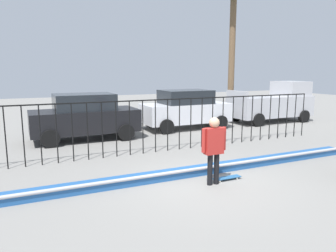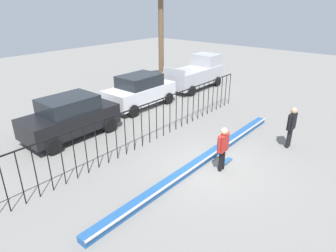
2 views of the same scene
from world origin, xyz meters
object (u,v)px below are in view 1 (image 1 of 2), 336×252
(skateboard, at_px, (227,178))
(pickup_truck, at_px, (273,103))
(parked_car_white, at_px, (185,109))
(parked_car_black, at_px, (85,116))
(skateboarder, at_px, (214,145))

(skateboard, xyz_separation_m, pickup_truck, (8.10, 7.10, 0.98))
(parked_car_white, bearing_deg, skateboard, -107.99)
(skateboard, relative_size, parked_car_black, 0.19)
(skateboarder, relative_size, parked_car_black, 0.40)
(pickup_truck, bearing_deg, skateboarder, -138.30)
(skateboarder, relative_size, parked_car_white, 0.40)
(skateboarder, xyz_separation_m, skateboard, (0.51, 0.12, -0.96))
(parked_car_black, bearing_deg, skateboard, -71.70)
(skateboarder, height_order, parked_car_white, parked_car_white)
(skateboard, height_order, pickup_truck, pickup_truck)
(skateboarder, xyz_separation_m, pickup_truck, (8.61, 7.22, 0.02))
(parked_car_black, height_order, pickup_truck, pickup_truck)
(skateboarder, bearing_deg, skateboard, 15.96)
(skateboarder, distance_m, pickup_truck, 11.24)
(skateboard, bearing_deg, skateboarder, -157.73)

